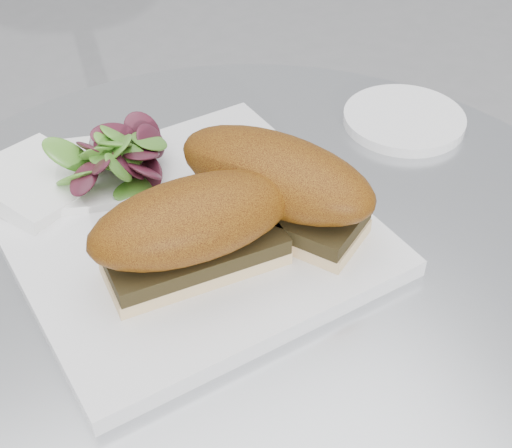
{
  "coord_description": "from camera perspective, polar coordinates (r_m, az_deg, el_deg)",
  "views": [
    {
      "loc": [
        -0.18,
        -0.39,
        1.15
      ],
      "look_at": [
        0.01,
        0.01,
        0.77
      ],
      "focal_mm": 50.0,
      "sensor_mm": 36.0,
      "label": 1
    }
  ],
  "objects": [
    {
      "name": "sandwich_right",
      "position": [
        0.59,
        1.55,
        3.36
      ],
      "size": [
        0.16,
        0.19,
        0.08
      ],
      "rotation": [
        0.0,
        0.0,
        -0.98
      ],
      "color": "#E0BB8C",
      "rests_on": "plate"
    },
    {
      "name": "table",
      "position": [
        0.79,
        -0.31,
        -16.18
      ],
      "size": [
        0.7,
        0.7,
        0.73
      ],
      "color": "silver",
      "rests_on": "ground"
    },
    {
      "name": "salad",
      "position": [
        0.66,
        -10.97,
        5.36
      ],
      "size": [
        0.09,
        0.09,
        0.05
      ],
      "primitive_type": null,
      "color": "#5C9530",
      "rests_on": "plate"
    },
    {
      "name": "napkin",
      "position": [
        0.68,
        -15.12,
        2.4
      ],
      "size": [
        0.16,
        0.16,
        0.02
      ],
      "primitive_type": null,
      "rotation": [
        0.0,
        0.0,
        0.25
      ],
      "color": "white",
      "rests_on": "table"
    },
    {
      "name": "plate",
      "position": [
        0.62,
        -5.55,
        -0.54
      ],
      "size": [
        0.32,
        0.32,
        0.02
      ],
      "primitive_type": "cube",
      "rotation": [
        0.0,
        0.0,
        0.11
      ],
      "color": "white",
      "rests_on": "table"
    },
    {
      "name": "sandwich_left",
      "position": [
        0.55,
        -5.02,
        -0.33
      ],
      "size": [
        0.17,
        0.07,
        0.08
      ],
      "rotation": [
        0.0,
        0.0,
        0.0
      ],
      "color": "#E0BB8C",
      "rests_on": "plate"
    },
    {
      "name": "saucer",
      "position": [
        0.78,
        11.76,
        8.21
      ],
      "size": [
        0.13,
        0.13,
        0.01
      ],
      "primitive_type": "cylinder",
      "color": "white",
      "rests_on": "table"
    }
  ]
}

